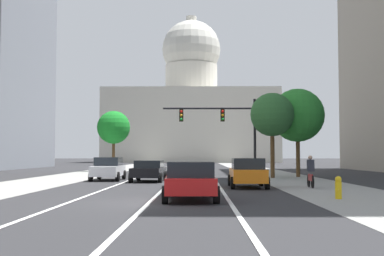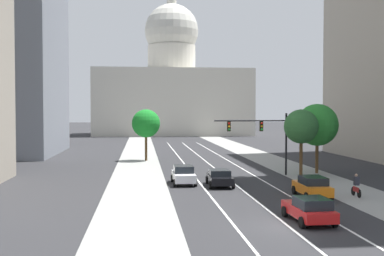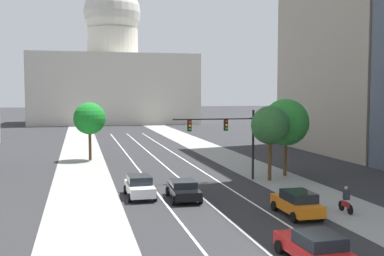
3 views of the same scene
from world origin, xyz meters
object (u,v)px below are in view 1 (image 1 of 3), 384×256
(fire_hydrant, at_px, (338,187))
(capitol_building, at_px, (191,113))
(car_orange, at_px, (248,172))
(traffic_signal_mast, at_px, (225,123))
(car_black, at_px, (149,170))
(car_red, at_px, (190,180))
(car_white, at_px, (108,168))
(street_tree_mid_right, at_px, (272,115))
(cyclist, at_px, (311,172))
(street_tree_near_left, at_px, (114,128))
(street_tree_near_right, at_px, (298,115))

(fire_hydrant, bearing_deg, capitol_building, 94.11)
(car_orange, relative_size, traffic_signal_mast, 0.59)
(fire_hydrant, bearing_deg, car_black, 123.87)
(car_orange, xyz_separation_m, traffic_signal_mast, (-0.56, 12.28, 3.44))
(car_orange, relative_size, car_red, 0.99)
(car_white, distance_m, street_tree_mid_right, 13.13)
(car_black, xyz_separation_m, cyclist, (9.26, -6.11, 0.12))
(capitol_building, distance_m, car_red, 103.18)
(fire_hydrant, bearing_deg, cyclist, 86.24)
(car_black, distance_m, car_red, 14.04)
(cyclist, bearing_deg, car_black, 57.76)
(street_tree_near_left, bearing_deg, street_tree_near_right, -39.50)
(cyclist, xyz_separation_m, street_tree_mid_right, (-0.33, 11.53, 3.97))
(car_red, xyz_separation_m, street_tree_near_right, (8.28, 21.02, 4.16))
(car_white, bearing_deg, car_black, -117.24)
(car_black, bearing_deg, capitol_building, 1.36)
(car_black, xyz_separation_m, car_red, (2.96, -13.72, 0.04))
(street_tree_near_left, bearing_deg, traffic_signal_mast, -53.42)
(traffic_signal_mast, height_order, street_tree_near_left, street_tree_near_left)
(fire_hydrant, xyz_separation_m, street_tree_near_right, (2.44, 20.41, 4.46))
(car_orange, bearing_deg, traffic_signal_mast, 3.32)
(car_black, relative_size, street_tree_near_right, 0.63)
(capitol_building, height_order, car_black, capitol_building)
(car_red, height_order, street_tree_mid_right, street_tree_mid_right)
(capitol_building, bearing_deg, traffic_signal_mast, -87.32)
(car_black, height_order, traffic_signal_mast, traffic_signal_mast)
(capitol_building, height_order, street_tree_mid_right, capitol_building)
(street_tree_mid_right, bearing_deg, car_red, -107.32)
(cyclist, bearing_deg, car_white, 59.27)
(car_red, bearing_deg, cyclist, -41.38)
(car_white, bearing_deg, street_tree_near_left, 8.32)
(fire_hydrant, height_order, street_tree_mid_right, street_tree_mid_right)
(car_red, height_order, street_tree_near_left, street_tree_near_left)
(car_white, height_order, street_tree_near_right, street_tree_near_right)
(capitol_building, relative_size, street_tree_near_right, 5.71)
(car_orange, height_order, cyclist, cyclist)
(street_tree_mid_right, distance_m, street_tree_near_right, 2.99)
(car_white, xyz_separation_m, street_tree_near_right, (14.19, 5.80, 4.11))
(car_white, bearing_deg, fire_hydrant, -141.55)
(street_tree_near_left, bearing_deg, fire_hydrant, -66.84)
(capitol_building, relative_size, car_white, 9.33)
(car_orange, bearing_deg, street_tree_near_left, 24.06)
(cyclist, xyz_separation_m, street_tree_near_right, (1.98, 13.41, 4.08))
(car_white, distance_m, street_tree_near_right, 15.87)
(street_tree_mid_right, bearing_deg, car_white, -161.73)
(car_orange, height_order, car_red, car_orange)
(car_orange, bearing_deg, fire_hydrant, -157.00)
(street_tree_near_left, bearing_deg, car_orange, -66.63)
(fire_hydrant, xyz_separation_m, street_tree_mid_right, (0.13, 18.52, 4.36))
(car_red, height_order, fire_hydrant, car_red)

